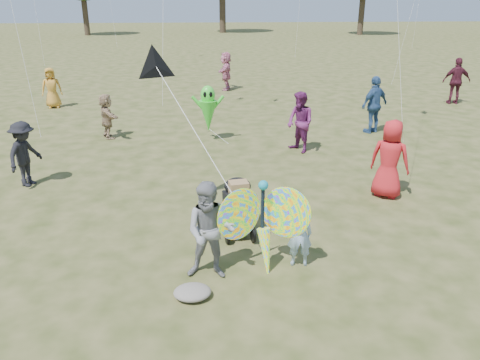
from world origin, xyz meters
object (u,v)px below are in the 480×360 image
object	(u,v)px
crowd_a	(390,159)
alien_kite	(208,110)
crowd_b	(25,154)
crowd_g	(52,88)
crowd_h	(456,81)
crowd_d	(107,116)
butterfly_kite	(264,226)
jogging_stroller	(238,203)
child_girl	(300,234)
crowd_j	(226,71)
crowd_c	(374,105)
crowd_e	(300,122)
adult_man	(210,231)

from	to	relation	value
crowd_a	alien_kite	size ratio (longest dim) A/B	1.02
crowd_b	crowd_g	world-z (taller)	crowd_g
crowd_h	crowd_g	bearing A→B (deg)	6.88
crowd_d	butterfly_kite	xyz separation A→B (m)	(3.97, -8.11, 0.08)
butterfly_kite	jogging_stroller	bearing A→B (deg)	103.65
child_girl	jogging_stroller	world-z (taller)	child_girl
crowd_h	crowd_j	distance (m)	10.24
crowd_a	crowd_c	bearing A→B (deg)	-70.73
jogging_stroller	crowd_g	bearing A→B (deg)	111.67
child_girl	crowd_g	distance (m)	14.81
crowd_b	crowd_c	world-z (taller)	crowd_c
crowd_d	crowd_e	world-z (taller)	crowd_e
adult_man	jogging_stroller	distance (m)	1.58
adult_man	jogging_stroller	bearing A→B (deg)	77.57
crowd_c	butterfly_kite	distance (m)	9.32
crowd_b	crowd_h	distance (m)	16.86
crowd_b	jogging_stroller	size ratio (longest dim) A/B	1.44
crowd_a	crowd_j	bearing A→B (deg)	-42.18
crowd_a	crowd_b	world-z (taller)	crowd_a
crowd_a	crowd_c	distance (m)	5.48
butterfly_kite	crowd_g	bearing A→B (deg)	118.70
crowd_b	crowd_j	distance (m)	13.15
crowd_c	alien_kite	world-z (taller)	crowd_c
adult_man	crowd_b	distance (m)	6.08
crowd_g	butterfly_kite	xyz separation A→B (m)	(6.99, -12.77, -0.02)
crowd_b	crowd_h	bearing A→B (deg)	-41.85
crowd_c	crowd_a	bearing A→B (deg)	45.15
crowd_g	crowd_h	xyz separation A→B (m)	(16.68, -0.62, 0.15)
crowd_c	child_girl	bearing A→B (deg)	34.23
crowd_j	jogging_stroller	distance (m)	14.85
crowd_c	crowd_j	xyz separation A→B (m)	(-4.45, 8.08, -0.04)
crowd_c	crowd_e	distance (m)	3.40
adult_man	crowd_j	size ratio (longest dim) A/B	0.91
crowd_c	crowd_g	bearing A→B (deg)	-50.65
jogging_stroller	crowd_c	bearing A→B (deg)	44.90
crowd_d	child_girl	bearing A→B (deg)	-174.76
crowd_b	crowd_j	size ratio (longest dim) A/B	0.88
crowd_c	alien_kite	xyz separation A→B (m)	(-5.46, -0.53, 0.03)
crowd_a	crowd_g	xyz separation A→B (m)	(-10.17, 9.98, -0.08)
child_girl	butterfly_kite	bearing A→B (deg)	8.85
crowd_b	crowd_h	xyz separation A→B (m)	(14.84, 8.01, 0.17)
crowd_b	crowd_e	bearing A→B (deg)	-53.89
crowd_a	alien_kite	xyz separation A→B (m)	(-3.94, 4.73, 0.08)
crowd_a	jogging_stroller	xyz separation A→B (m)	(-3.49, -1.50, -0.28)
crowd_d	crowd_g	bearing A→B (deg)	8.60
crowd_b	adult_man	bearing A→B (deg)	-115.43
crowd_e	crowd_h	world-z (taller)	crowd_h
butterfly_kite	crowd_e	bearing A→B (deg)	73.33
crowd_c	crowd_e	size ratio (longest dim) A/B	1.07
child_girl	crowd_c	bearing A→B (deg)	-113.00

